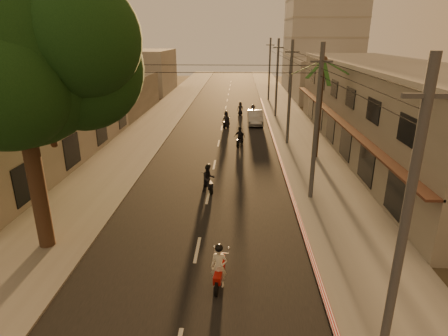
{
  "coord_description": "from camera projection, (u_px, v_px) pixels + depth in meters",
  "views": [
    {
      "loc": [
        1.84,
        -12.88,
        9.32
      ],
      "look_at": [
        1.0,
        7.59,
        2.03
      ],
      "focal_mm": 30.0,
      "sensor_mm": 36.0,
      "label": 1
    }
  ],
  "objects": [
    {
      "name": "left_building",
      "position": [
        29.0,
        130.0,
        28.17
      ],
      "size": [
        8.2,
        24.2,
        5.2
      ],
      "color": "#ACA69C",
      "rests_on": "ground"
    },
    {
      "name": "palm_tree",
      "position": [
        323.0,
        66.0,
        27.68
      ],
      "size": [
        5.0,
        5.0,
        8.2
      ],
      "color": "black",
      "rests_on": "ground"
    },
    {
      "name": "scooter_red",
      "position": [
        219.0,
        268.0,
        14.5
      ],
      "size": [
        0.79,
        1.89,
        1.87
      ],
      "rotation": [
        0.0,
        0.0,
        -0.11
      ],
      "color": "black",
      "rests_on": "ground"
    },
    {
      "name": "filler_left_far",
      "position": [
        147.0,
        71.0,
        63.64
      ],
      "size": [
        8.0,
        14.0,
        7.0
      ],
      "primitive_type": "cube",
      "color": "#ACA69C",
      "rests_on": "ground"
    },
    {
      "name": "broadleaf_tree",
      "position": [
        26.0,
        58.0,
        14.75
      ],
      "size": [
        9.6,
        8.7,
        12.1
      ],
      "color": "black",
      "rests_on": "ground"
    },
    {
      "name": "filler_right",
      "position": [
        321.0,
        80.0,
        56.13
      ],
      "size": [
        8.0,
        14.0,
        6.0
      ],
      "primitive_type": "cube",
      "color": "#ACA69C",
      "rests_on": "ground"
    },
    {
      "name": "sidewalk_right",
      "position": [
        301.0,
        144.0,
        33.84
      ],
      "size": [
        5.0,
        140.0,
        0.12
      ],
      "primitive_type": "cube",
      "color": "slate",
      "rests_on": "ground"
    },
    {
      "name": "shophouse_row",
      "position": [
        388.0,
        109.0,
        30.5
      ],
      "size": [
        8.8,
        34.2,
        7.3
      ],
      "color": "gray",
      "rests_on": "ground"
    },
    {
      "name": "utility_poles",
      "position": [
        291.0,
        70.0,
        31.72
      ],
      "size": [
        1.2,
        48.26,
        9.0
      ],
      "color": "#38383A",
      "rests_on": "ground"
    },
    {
      "name": "ground",
      "position": [
        192.0,
        276.0,
        15.32
      ],
      "size": [
        160.0,
        160.0,
        0.0
      ],
      "primitive_type": "plane",
      "color": "#383023",
      "rests_on": "ground"
    },
    {
      "name": "road",
      "position": [
        219.0,
        143.0,
        34.14
      ],
      "size": [
        10.0,
        140.0,
        0.02
      ],
      "primitive_type": "cube",
      "color": "black",
      "rests_on": "ground"
    },
    {
      "name": "scooter_far_a",
      "position": [
        226.0,
        120.0,
        39.72
      ],
      "size": [
        1.16,
        1.76,
        1.8
      ],
      "rotation": [
        0.0,
        0.0,
        -0.33
      ],
      "color": "black",
      "rests_on": "ground"
    },
    {
      "name": "parked_car",
      "position": [
        255.0,
        118.0,
        41.28
      ],
      "size": [
        1.73,
        4.57,
        1.49
      ],
      "primitive_type": "imported",
      "rotation": [
        0.0,
        0.0,
        0.02
      ],
      "color": "gray",
      "rests_on": "ground"
    },
    {
      "name": "sidewalk_left",
      "position": [
        137.0,
        142.0,
        34.42
      ],
      "size": [
        5.0,
        140.0,
        0.12
      ],
      "primitive_type": "cube",
      "color": "slate",
      "rests_on": "ground"
    },
    {
      "name": "curb_stripe",
      "position": [
        280.0,
        160.0,
        29.21
      ],
      "size": [
        0.2,
        60.0,
        0.2
      ],
      "primitive_type": "cube",
      "color": "#B0121E",
      "rests_on": "ground"
    },
    {
      "name": "scooter_far_c",
      "position": [
        240.0,
        109.0,
        46.14
      ],
      "size": [
        0.8,
        1.67,
        1.64
      ],
      "rotation": [
        0.0,
        0.0,
        -0.04
      ],
      "color": "black",
      "rests_on": "ground"
    },
    {
      "name": "scooter_mid_b",
      "position": [
        240.0,
        137.0,
        33.05
      ],
      "size": [
        1.22,
        1.76,
        1.78
      ],
      "rotation": [
        0.0,
        0.0,
        -0.3
      ],
      "color": "black",
      "rests_on": "ground"
    },
    {
      "name": "distant_tower",
      "position": [
        325.0,
        6.0,
        62.73
      ],
      "size": [
        12.1,
        12.1,
        28.0
      ],
      "color": "#B7B5B2",
      "rests_on": "ground"
    },
    {
      "name": "filler_left_near",
      "position": [
        114.0,
        95.0,
        47.13
      ],
      "size": [
        8.0,
        14.0,
        4.4
      ],
      "primitive_type": "cube",
      "color": "#ACA69C",
      "rests_on": "ground"
    },
    {
      "name": "scooter_mid_a",
      "position": [
        208.0,
        179.0,
        23.42
      ],
      "size": [
        1.26,
        1.76,
        1.82
      ],
      "rotation": [
        0.0,
        0.0,
        0.36
      ],
      "color": "black",
      "rests_on": "ground"
    },
    {
      "name": "scooter_far_b",
      "position": [
        253.0,
        112.0,
        43.72
      ],
      "size": [
        1.14,
        1.79,
        1.76
      ],
      "rotation": [
        0.0,
        0.0,
        0.06
      ],
      "color": "black",
      "rests_on": "ground"
    }
  ]
}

